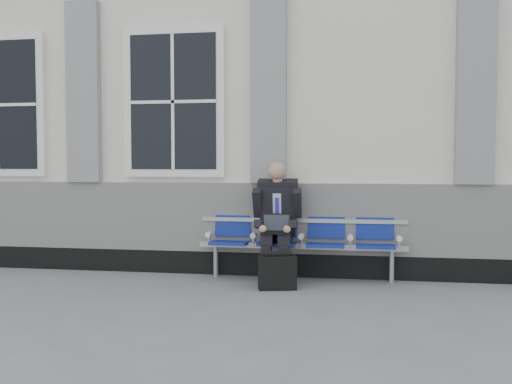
# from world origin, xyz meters

# --- Properties ---
(ground) EXTENTS (70.00, 70.00, 0.00)m
(ground) POSITION_xyz_m (0.00, 0.00, 0.00)
(ground) COLOR slate
(ground) RESTS_ON ground
(station_building) EXTENTS (14.40, 4.40, 4.49)m
(station_building) POSITION_xyz_m (-0.02, 3.47, 2.22)
(station_building) COLOR silver
(station_building) RESTS_ON ground
(bench) EXTENTS (2.60, 0.47, 0.91)m
(bench) POSITION_xyz_m (2.04, 1.32, 0.55)
(bench) COLOR #9EA0A3
(bench) RESTS_ON ground
(businessman) EXTENTS (0.61, 0.82, 1.47)m
(businessman) POSITION_xyz_m (1.74, 1.19, 0.79)
(businessman) COLOR black
(businessman) RESTS_ON ground
(briefcase) EXTENTS (0.47, 0.28, 0.45)m
(briefcase) POSITION_xyz_m (1.81, 0.70, 0.20)
(briefcase) COLOR black
(briefcase) RESTS_ON ground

